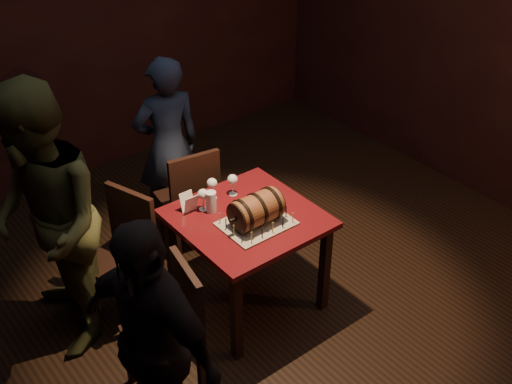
{
  "coord_description": "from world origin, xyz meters",
  "views": [
    {
      "loc": [
        -2.15,
        -2.67,
        3.22
      ],
      "look_at": [
        -0.0,
        0.05,
        0.95
      ],
      "focal_mm": 45.0,
      "sensor_mm": 36.0,
      "label": 1
    }
  ],
  "objects_px": {
    "wine_glass_mid": "(212,184)",
    "chair_left_rear": "(125,248)",
    "pub_table": "(247,229)",
    "person_left_front": "(149,344)",
    "person_back": "(168,146)",
    "person_left_rear": "(45,225)",
    "wine_glass_right": "(233,180)",
    "chair_left_front": "(174,325)",
    "pint_of_ale": "(211,202)",
    "barrel_cake": "(256,210)",
    "wine_glass_left": "(203,195)",
    "chair_back": "(191,196)"
  },
  "relations": [
    {
      "from": "wine_glass_left",
      "to": "wine_glass_right",
      "type": "height_order",
      "value": "same"
    },
    {
      "from": "wine_glass_right",
      "to": "chair_left_front",
      "type": "xyz_separation_m",
      "value": [
        -0.89,
        -0.62,
        -0.35
      ]
    },
    {
      "from": "chair_left_front",
      "to": "person_back",
      "type": "height_order",
      "value": "person_back"
    },
    {
      "from": "wine_glass_left",
      "to": "person_back",
      "type": "bearing_deg",
      "value": 73.01
    },
    {
      "from": "wine_glass_mid",
      "to": "chair_left_rear",
      "type": "relative_size",
      "value": 0.17
    },
    {
      "from": "barrel_cake",
      "to": "chair_left_rear",
      "type": "xyz_separation_m",
      "value": [
        -0.68,
        0.59,
        -0.34
      ]
    },
    {
      "from": "chair_back",
      "to": "wine_glass_left",
      "type": "bearing_deg",
      "value": -112.29
    },
    {
      "from": "person_left_rear",
      "to": "chair_left_rear",
      "type": "bearing_deg",
      "value": 99.16
    },
    {
      "from": "barrel_cake",
      "to": "wine_glass_left",
      "type": "distance_m",
      "value": 0.39
    },
    {
      "from": "pint_of_ale",
      "to": "chair_left_rear",
      "type": "xyz_separation_m",
      "value": [
        -0.53,
        0.28,
        -0.3
      ]
    },
    {
      "from": "pub_table",
      "to": "barrel_cake",
      "type": "relative_size",
      "value": 2.35
    },
    {
      "from": "wine_glass_right",
      "to": "person_left_rear",
      "type": "height_order",
      "value": "person_left_rear"
    },
    {
      "from": "wine_glass_right",
      "to": "chair_back",
      "type": "distance_m",
      "value": 0.58
    },
    {
      "from": "pub_table",
      "to": "chair_left_front",
      "type": "bearing_deg",
      "value": -156.67
    },
    {
      "from": "pub_table",
      "to": "person_back",
      "type": "distance_m",
      "value": 1.16
    },
    {
      "from": "pub_table",
      "to": "chair_back",
      "type": "relative_size",
      "value": 0.97
    },
    {
      "from": "wine_glass_left",
      "to": "pint_of_ale",
      "type": "bearing_deg",
      "value": -55.7
    },
    {
      "from": "person_back",
      "to": "chair_left_front",
      "type": "bearing_deg",
      "value": 69.33
    },
    {
      "from": "pub_table",
      "to": "barrel_cake",
      "type": "bearing_deg",
      "value": -94.42
    },
    {
      "from": "wine_glass_left",
      "to": "chair_left_front",
      "type": "xyz_separation_m",
      "value": [
        -0.63,
        -0.59,
        -0.35
      ]
    },
    {
      "from": "wine_glass_mid",
      "to": "chair_left_front",
      "type": "relative_size",
      "value": 0.17
    },
    {
      "from": "chair_back",
      "to": "chair_left_front",
      "type": "distance_m",
      "value": 1.36
    },
    {
      "from": "person_back",
      "to": "person_left_rear",
      "type": "bearing_deg",
      "value": 37.82
    },
    {
      "from": "chair_left_rear",
      "to": "person_left_front",
      "type": "xyz_separation_m",
      "value": [
        -0.42,
        -1.09,
        0.25
      ]
    },
    {
      "from": "barrel_cake",
      "to": "wine_glass_left",
      "type": "xyz_separation_m",
      "value": [
        -0.17,
        0.35,
        0.0
      ]
    },
    {
      "from": "chair_left_front",
      "to": "barrel_cake",
      "type": "bearing_deg",
      "value": 16.6
    },
    {
      "from": "chair_back",
      "to": "person_back",
      "type": "bearing_deg",
      "value": 79.46
    },
    {
      "from": "barrel_cake",
      "to": "wine_glass_left",
      "type": "height_order",
      "value": "barrel_cake"
    },
    {
      "from": "wine_glass_mid",
      "to": "chair_left_front",
      "type": "height_order",
      "value": "chair_left_front"
    },
    {
      "from": "barrel_cake",
      "to": "chair_left_front",
      "type": "height_order",
      "value": "barrel_cake"
    },
    {
      "from": "pub_table",
      "to": "person_left_rear",
      "type": "xyz_separation_m",
      "value": [
        -1.16,
        0.5,
        0.28
      ]
    },
    {
      "from": "pub_table",
      "to": "wine_glass_left",
      "type": "relative_size",
      "value": 5.59
    },
    {
      "from": "person_back",
      "to": "pub_table",
      "type": "bearing_deg",
      "value": 95.77
    },
    {
      "from": "pub_table",
      "to": "chair_left_rear",
      "type": "bearing_deg",
      "value": 145.09
    },
    {
      "from": "wine_glass_right",
      "to": "pint_of_ale",
      "type": "bearing_deg",
      "value": -162.59
    },
    {
      "from": "wine_glass_mid",
      "to": "person_left_rear",
      "type": "distance_m",
      "value": 1.12
    },
    {
      "from": "person_back",
      "to": "person_left_rear",
      "type": "xyz_separation_m",
      "value": [
        -1.26,
        -0.65,
        0.17
      ]
    },
    {
      "from": "wine_glass_right",
      "to": "pint_of_ale",
      "type": "relative_size",
      "value": 1.07
    },
    {
      "from": "person_left_rear",
      "to": "chair_back",
      "type": "bearing_deg",
      "value": 112.57
    },
    {
      "from": "wine_glass_left",
      "to": "person_left_front",
      "type": "bearing_deg",
      "value": -137.0
    },
    {
      "from": "chair_back",
      "to": "person_left_rear",
      "type": "relative_size",
      "value": 0.51
    },
    {
      "from": "chair_left_rear",
      "to": "chair_back",
      "type": "bearing_deg",
      "value": 19.59
    },
    {
      "from": "wine_glass_mid",
      "to": "person_left_front",
      "type": "bearing_deg",
      "value": -138.29
    },
    {
      "from": "wine_glass_right",
      "to": "person_left_rear",
      "type": "bearing_deg",
      "value": 169.6
    },
    {
      "from": "wine_glass_mid",
      "to": "chair_left_front",
      "type": "distance_m",
      "value": 1.06
    },
    {
      "from": "wine_glass_mid",
      "to": "wine_glass_left",
      "type": "bearing_deg",
      "value": -149.42
    },
    {
      "from": "pint_of_ale",
      "to": "person_left_front",
      "type": "bearing_deg",
      "value": -139.56
    },
    {
      "from": "wine_glass_mid",
      "to": "person_left_rear",
      "type": "relative_size",
      "value": 0.09
    },
    {
      "from": "chair_left_rear",
      "to": "person_left_front",
      "type": "relative_size",
      "value": 0.6
    },
    {
      "from": "chair_left_rear",
      "to": "chair_left_front",
      "type": "xyz_separation_m",
      "value": [
        -0.13,
        -0.83,
        0.0
      ]
    }
  ]
}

